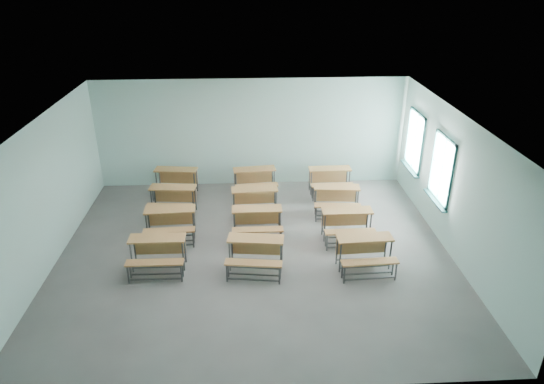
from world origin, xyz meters
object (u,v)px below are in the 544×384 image
Objects in this scene: desk_unit_r0c2 at (365,249)px; desk_unit_r2c0 at (172,197)px; desk_unit_r0c1 at (255,250)px; desk_unit_r1c0 at (170,220)px; desk_unit_r2c2 at (337,197)px; desk_unit_r1c1 at (257,219)px; desk_unit_r2c1 at (255,199)px; desk_unit_r1c2 at (348,221)px; desk_unit_r0c0 at (157,250)px; desk_unit_r3c2 at (330,177)px; desk_unit_r3c1 at (255,178)px; desk_unit_r3c0 at (176,178)px.

desk_unit_r2c0 is at bearing 145.09° from desk_unit_r0c2.
desk_unit_r0c1 and desk_unit_r1c0 have the same top height.
desk_unit_r1c0 is 0.97× the size of desk_unit_r2c0.
desk_unit_r0c2 is at bearing -81.23° from desk_unit_r2c2.
desk_unit_r1c1 is (-2.31, 1.48, 0.00)m from desk_unit_r0c2.
desk_unit_r1c1 is 0.97× the size of desk_unit_r2c1.
desk_unit_r1c1 and desk_unit_r1c2 have the same top height.
desk_unit_r3c2 is at bearing 40.53° from desk_unit_r0c0.
desk_unit_r3c2 is at bearing 26.03° from desk_unit_r1c0.
desk_unit_r0c1 is at bearing 175.17° from desk_unit_r0c2.
desk_unit_r0c1 is 3.48m from desk_unit_r2c0.
desk_unit_r1c2 is at bearing -83.70° from desk_unit_r2c2.
desk_unit_r3c2 is at bearing -8.29° from desk_unit_r3c1.
desk_unit_r3c0 is (-2.21, 3.98, 0.00)m from desk_unit_r0c1.
desk_unit_r1c1 is 3.25m from desk_unit_r3c2.
desk_unit_r0c2 is 1.28m from desk_unit_r1c2.
desk_unit_r0c2 is 4.67m from desk_unit_r1c0.
desk_unit_r3c0 is at bearing 126.65° from desk_unit_r0c1.
desk_unit_r2c1 is 2.55m from desk_unit_r3c2.
desk_unit_r2c2 is at bearing 11.49° from desk_unit_r1c0.
desk_unit_r3c2 is (2.20, 1.29, 0.00)m from desk_unit_r2c1.
desk_unit_r2c2 is 0.98× the size of desk_unit_r3c0.
desk_unit_r3c2 is at bearing 27.16° from desk_unit_r2c1.
desk_unit_r1c1 and desk_unit_r3c1 have the same top height.
desk_unit_r0c2 and desk_unit_r1c2 have the same top height.
desk_unit_r0c0 is 4.50m from desk_unit_r0c2.
desk_unit_r0c2 and desk_unit_r3c1 have the same top height.
desk_unit_r3c0 is at bearing 135.70° from desk_unit_r0c2.
desk_unit_r3c0 is at bearing 91.76° from desk_unit_r0c0.
desk_unit_r3c1 and desk_unit_r3c2 have the same top height.
desk_unit_r3c0 is 4.46m from desk_unit_r3c2.
desk_unit_r2c1 is at bearing 48.27° from desk_unit_r0c0.
desk_unit_r3c2 is (2.17, -0.08, 0.00)m from desk_unit_r3c1.
desk_unit_r0c2 is 3.50m from desk_unit_r2c1.
desk_unit_r2c0 is at bearing 90.79° from desk_unit_r0c0.
desk_unit_r2c2 is at bearing -2.71° from desk_unit_r2c1.
desk_unit_r3c1 is at bearing 89.57° from desk_unit_r1c1.
desk_unit_r2c2 and desk_unit_r3c2 have the same top height.
desk_unit_r1c2 is (4.26, -0.28, 0.00)m from desk_unit_r1c0.
desk_unit_r2c0 is at bearing -167.74° from desk_unit_r3c2.
desk_unit_r0c0 is 2.62m from desk_unit_r2c0.
desk_unit_r0c0 is 0.95× the size of desk_unit_r2c2.
desk_unit_r0c2 is 3.90m from desk_unit_r3c2.
desk_unit_r0c0 is 3.23m from desk_unit_r2c1.
desk_unit_r3c0 is at bearing 171.66° from desk_unit_r3c1.
desk_unit_r3c2 is at bearing 19.13° from desk_unit_r2c0.
desk_unit_r1c2 is 4.65m from desk_unit_r2c0.
desk_unit_r1c2 and desk_unit_r2c0 have the same top height.
desk_unit_r0c2 is 1.03× the size of desk_unit_r1c2.
desk_unit_r0c1 is 1.01× the size of desk_unit_r3c1.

